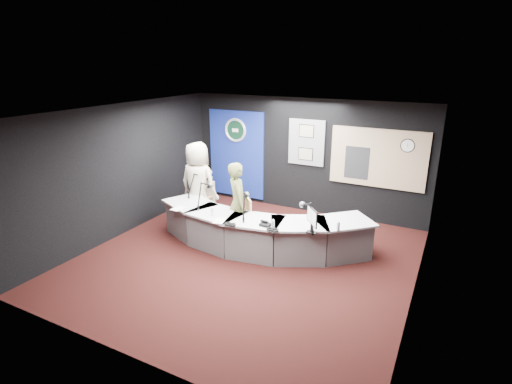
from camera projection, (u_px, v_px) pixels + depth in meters
The scene contains 33 objects.
ground at pixel (246, 259), 7.67m from camera, with size 6.00×6.00×0.00m, color black.
ceiling at pixel (245, 112), 6.78m from camera, with size 6.00×6.00×0.02m, color silver.
wall_back at pixel (304, 156), 9.76m from camera, with size 6.00×0.02×2.80m, color black.
wall_front at pixel (124, 261), 4.70m from camera, with size 6.00×0.02×2.80m, color black.
wall_left at pixel (123, 170), 8.53m from camera, with size 0.02×6.00×2.80m, color black.
wall_right at pixel (423, 219), 5.93m from camera, with size 0.02×6.00×2.80m, color black.
broadcast_desk at pixel (257, 231), 8.04m from camera, with size 4.50×1.90×0.75m, color #AFB1B4, non-canonical shape.
backdrop_panel at pixel (237, 154), 10.60m from camera, with size 1.60×0.05×2.30m, color navy.
agency_seal at pixel (235, 130), 10.36m from camera, with size 0.63×0.63×0.07m, color silver.
seal_center at pixel (235, 130), 10.37m from camera, with size 0.48×0.48×0.01m, color black.
pinboard at pixel (306, 142), 9.60m from camera, with size 0.90×0.04×1.10m, color slate.
framed_photo_upper at pixel (306, 131), 9.48m from camera, with size 0.34×0.02×0.27m, color gray.
framed_photo_lower at pixel (306, 154), 9.66m from camera, with size 0.34×0.02×0.27m, color gray.
booth_window_frame at pixel (378, 158), 8.92m from camera, with size 2.12×0.06×1.32m, color tan.
booth_glow at pixel (378, 158), 8.92m from camera, with size 2.00×0.02×1.20m, color #FFD0A1.
equipment_rack at pixel (357, 163), 9.14m from camera, with size 0.55×0.02×0.75m, color black.
wall_clock at pixel (408, 146), 8.53m from camera, with size 0.28×0.28×0.01m, color white.
armchair_left at pixel (199, 203), 9.23m from camera, with size 0.56×0.56×0.99m, color tan, non-canonical shape.
armchair_right at pixel (238, 221), 8.27m from camera, with size 0.54×0.54×0.95m, color tan, non-canonical shape.
draped_jacket at pixel (205, 195), 9.40m from camera, with size 0.50×0.10×0.70m, color gray.
person_man at pixel (198, 184), 9.08m from camera, with size 0.94×0.61×1.92m, color beige.
person_woman at pixel (238, 203), 8.15m from camera, with size 0.63×0.41×1.72m, color brown.
computer_monitor at pixel (312, 216), 6.93m from camera, with size 0.47×0.03×0.32m, color black.
desk_phone at pixel (266, 225), 7.32m from camera, with size 0.19×0.16×0.05m, color black.
headphones_near at pixel (273, 230), 7.12m from camera, with size 0.23×0.23×0.04m, color black.
headphones_far at pixel (230, 224), 7.36m from camera, with size 0.21×0.21×0.03m, color black.
paper_stack at pixel (178, 208), 8.18m from camera, with size 0.20×0.28×0.00m, color white.
notepad at pixel (219, 221), 7.56m from camera, with size 0.19×0.28×0.00m, color white.
boom_mic_a at pixel (199, 182), 8.88m from camera, with size 0.30×0.71×0.60m, color black, non-canonical shape.
boom_mic_b at pixel (204, 192), 8.27m from camera, with size 0.21×0.73×0.60m, color black, non-canonical shape.
boom_mic_c at pixel (245, 202), 7.68m from camera, with size 0.36×0.69×0.60m, color black, non-canonical shape.
boom_mic_d at pixel (308, 213), 7.14m from camera, with size 0.51×0.60×0.60m, color black, non-canonical shape.
water_bottles at pixel (273, 218), 7.47m from camera, with size 2.45×0.64×0.18m, color silver, non-canonical shape.
Camera 1 is at (3.31, -6.01, 3.67)m, focal length 28.00 mm.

